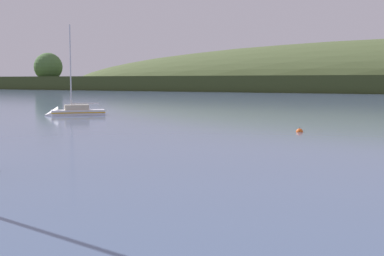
% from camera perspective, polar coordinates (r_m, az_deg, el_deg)
% --- Properties ---
extents(sailboat_far_left, '(6.57, 6.58, 11.91)m').
position_cam_1_polar(sailboat_far_left, '(66.33, -12.79, 1.52)').
color(sailboat_far_left, white).
rests_on(sailboat_far_left, ground).
extents(mooring_buoy_foreground, '(0.58, 0.58, 0.66)m').
position_cam_1_polar(mooring_buoy_foreground, '(44.97, 11.44, -0.42)').
color(mooring_buoy_foreground, '#EA5B19').
rests_on(mooring_buoy_foreground, ground).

